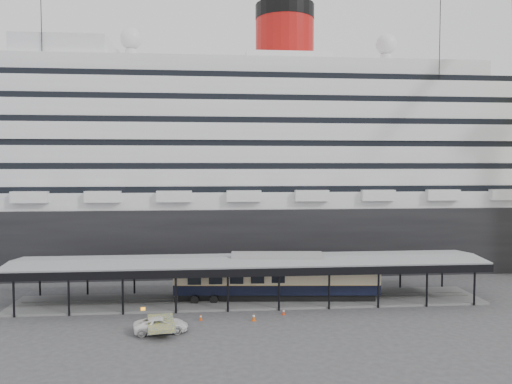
{
  "coord_description": "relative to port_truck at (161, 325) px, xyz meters",
  "views": [
    {
      "loc": [
        -4.63,
        -54.32,
        16.36
      ],
      "look_at": [
        0.91,
        8.0,
        13.08
      ],
      "focal_mm": 35.0,
      "sensor_mm": 36.0,
      "label": 1
    }
  ],
  "objects": [
    {
      "name": "port_truck",
      "position": [
        0.0,
        0.0,
        0.0
      ],
      "size": [
        5.58,
        3.15,
        1.47
      ],
      "primitive_type": "imported",
      "rotation": [
        0.0,
        0.0,
        1.71
      ],
      "color": "white",
      "rests_on": "ground"
    },
    {
      "name": "cruise_ship",
      "position": [
        9.72,
        37.47,
        17.61
      ],
      "size": [
        130.0,
        30.0,
        43.9
      ],
      "color": "black",
      "rests_on": "ground"
    },
    {
      "name": "platform_canopy",
      "position": [
        9.67,
        10.47,
        1.63
      ],
      "size": [
        56.0,
        9.18,
        5.3
      ],
      "color": "slate",
      "rests_on": "ground"
    },
    {
      "name": "traffic_cone_right",
      "position": [
        12.85,
        4.73,
        -0.4
      ],
      "size": [
        0.46,
        0.46,
        0.68
      ],
      "rotation": [
        0.0,
        0.0,
        0.41
      ],
      "color": "red",
      "rests_on": "ground"
    },
    {
      "name": "traffic_cone_mid",
      "position": [
        9.4,
        2.88,
        -0.32
      ],
      "size": [
        0.56,
        0.56,
        0.83
      ],
      "rotation": [
        0.0,
        0.0,
        0.39
      ],
      "color": "#D0510B",
      "rests_on": "ground"
    },
    {
      "name": "ground",
      "position": [
        9.67,
        5.47,
        -0.74
      ],
      "size": [
        200.0,
        200.0,
        0.0
      ],
      "primitive_type": "plane",
      "color": "#38383B",
      "rests_on": "ground"
    },
    {
      "name": "traffic_cone_left",
      "position": [
        3.81,
        3.55,
        -0.4
      ],
      "size": [
        0.41,
        0.41,
        0.68
      ],
      "rotation": [
        0.0,
        0.0,
        0.2
      ],
      "color": "#D0440B",
      "rests_on": "ground"
    },
    {
      "name": "pullman_carriage",
      "position": [
        12.81,
        10.47,
        2.17
      ],
      "size": [
        24.8,
        5.23,
        24.17
      ],
      "rotation": [
        0.0,
        0.0,
        -0.08
      ],
      "color": "black",
      "rests_on": "ground"
    }
  ]
}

